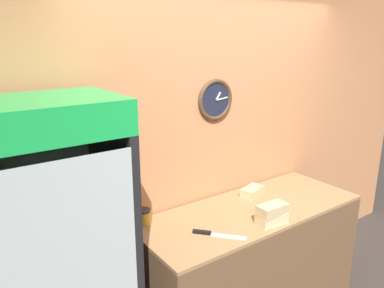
{
  "coord_description": "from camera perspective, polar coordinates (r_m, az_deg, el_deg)",
  "views": [
    {
      "loc": [
        -1.9,
        -0.97,
        2.2
      ],
      "look_at": [
        -0.56,
        0.91,
        1.54
      ],
      "focal_mm": 35.0,
      "sensor_mm": 36.0,
      "label": 1
    }
  ],
  "objects": [
    {
      "name": "beverage_cooler",
      "position": [
        2.31,
        -20.46,
        -15.07
      ],
      "size": [
        0.76,
        0.65,
        1.92
      ],
      "color": "black",
      "rests_on": "ground_plane"
    },
    {
      "name": "sandwich_stack_middle",
      "position": [
        2.72,
        12.15,
        -9.71
      ],
      "size": [
        0.23,
        0.12,
        0.07
      ],
      "color": "tan",
      "rests_on": "sandwich_stack_bottom"
    },
    {
      "name": "prep_counter",
      "position": [
        3.19,
        8.68,
        -17.24
      ],
      "size": [
        1.83,
        0.71,
        0.93
      ],
      "color": "brown",
      "rests_on": "ground_plane"
    },
    {
      "name": "condiment_jar",
      "position": [
        2.71,
        -7.38,
        -10.92
      ],
      "size": [
        0.11,
        0.11,
        0.11
      ],
      "color": "gold",
      "rests_on": "prep_counter"
    },
    {
      "name": "sandwich_stack_bottom",
      "position": [
        2.75,
        12.06,
        -11.08
      ],
      "size": [
        0.23,
        0.14,
        0.07
      ],
      "color": "beige",
      "rests_on": "prep_counter"
    },
    {
      "name": "wall_back",
      "position": [
        3.09,
        4.18,
        0.0
      ],
      "size": [
        5.2,
        0.09,
        2.7
      ],
      "color": "tan",
      "rests_on": "ground_plane"
    },
    {
      "name": "sandwich_flat_left",
      "position": [
        3.18,
        9.16,
        -7.14
      ],
      "size": [
        0.23,
        0.17,
        0.07
      ],
      "color": "tan",
      "rests_on": "prep_counter"
    },
    {
      "name": "chefs_knife",
      "position": [
        2.57,
        3.0,
        -13.49
      ],
      "size": [
        0.26,
        0.29,
        0.02
      ],
      "color": "silver",
      "rests_on": "prep_counter"
    }
  ]
}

